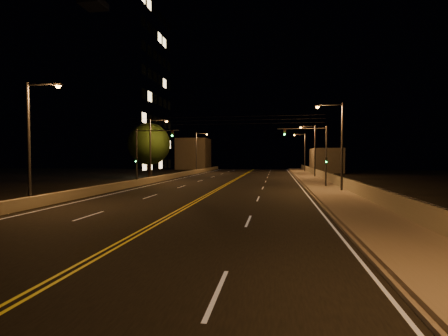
# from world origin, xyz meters

# --- Properties ---
(ground) EXTENTS (160.00, 160.00, 0.00)m
(ground) POSITION_xyz_m (0.00, 0.00, 0.00)
(ground) COLOR black
(ground) RESTS_ON ground
(road) EXTENTS (18.00, 120.00, 0.02)m
(road) POSITION_xyz_m (0.00, 20.00, 0.01)
(road) COLOR black
(road) RESTS_ON ground
(sidewalk) EXTENTS (3.60, 120.00, 0.30)m
(sidewalk) POSITION_xyz_m (10.80, 20.00, 0.15)
(sidewalk) COLOR gray
(sidewalk) RESTS_ON ground
(curb) EXTENTS (0.14, 120.00, 0.15)m
(curb) POSITION_xyz_m (8.93, 20.00, 0.07)
(curb) COLOR gray
(curb) RESTS_ON ground
(parapet_wall) EXTENTS (0.30, 120.00, 1.00)m
(parapet_wall) POSITION_xyz_m (12.45, 20.00, 0.80)
(parapet_wall) COLOR #9E9984
(parapet_wall) RESTS_ON sidewalk
(jersey_barrier) EXTENTS (0.45, 120.00, 0.75)m
(jersey_barrier) POSITION_xyz_m (-9.85, 20.00, 0.38)
(jersey_barrier) COLOR #9E9984
(jersey_barrier) RESTS_ON ground
(distant_building_right) EXTENTS (6.00, 10.00, 5.14)m
(distant_building_right) POSITION_xyz_m (16.50, 66.60, 2.57)
(distant_building_right) COLOR slate
(distant_building_right) RESTS_ON ground
(distant_building_left) EXTENTS (8.00, 8.00, 8.20)m
(distant_building_left) POSITION_xyz_m (-16.00, 78.23, 4.10)
(distant_building_left) COLOR slate
(distant_building_left) RESTS_ON ground
(parapet_rail) EXTENTS (0.06, 120.00, 0.06)m
(parapet_rail) POSITION_xyz_m (12.45, 20.00, 1.33)
(parapet_rail) COLOR black
(parapet_rail) RESTS_ON parapet_wall
(lane_markings) EXTENTS (17.32, 116.00, 0.00)m
(lane_markings) POSITION_xyz_m (0.00, 19.93, 0.02)
(lane_markings) COLOR silver
(lane_markings) RESTS_ON road
(streetlight_1) EXTENTS (2.55, 0.28, 8.21)m
(streetlight_1) POSITION_xyz_m (11.50, 24.52, 4.80)
(streetlight_1) COLOR #2D2D33
(streetlight_1) RESTS_ON ground
(streetlight_2) EXTENTS (2.55, 0.28, 8.21)m
(streetlight_2) POSITION_xyz_m (11.50, 45.44, 4.80)
(streetlight_2) COLOR #2D2D33
(streetlight_2) RESTS_ON ground
(streetlight_3) EXTENTS (2.55, 0.28, 8.21)m
(streetlight_3) POSITION_xyz_m (11.50, 63.59, 4.80)
(streetlight_3) COLOR #2D2D33
(streetlight_3) RESTS_ON ground
(streetlight_4) EXTENTS (2.55, 0.28, 8.21)m
(streetlight_4) POSITION_xyz_m (-9.90, 12.82, 4.80)
(streetlight_4) COLOR #2D2D33
(streetlight_4) RESTS_ON ground
(streetlight_5) EXTENTS (2.55, 0.28, 8.21)m
(streetlight_5) POSITION_xyz_m (-9.90, 33.69, 4.80)
(streetlight_5) COLOR #2D2D33
(streetlight_5) RESTS_ON ground
(streetlight_6) EXTENTS (2.55, 0.28, 8.21)m
(streetlight_6) POSITION_xyz_m (-9.90, 58.07, 4.80)
(streetlight_6) COLOR #2D2D33
(streetlight_6) RESTS_ON ground
(traffic_signal_right) EXTENTS (5.11, 0.31, 6.50)m
(traffic_signal_right) POSITION_xyz_m (10.04, 28.59, 4.07)
(traffic_signal_right) COLOR #2D2D33
(traffic_signal_right) RESTS_ON ground
(traffic_signal_left) EXTENTS (5.11, 0.31, 6.50)m
(traffic_signal_left) POSITION_xyz_m (-8.84, 28.59, 4.07)
(traffic_signal_left) COLOR #2D2D33
(traffic_signal_left) RESTS_ON ground
(overhead_wires) EXTENTS (22.00, 0.03, 0.83)m
(overhead_wires) POSITION_xyz_m (0.00, 29.50, 7.40)
(overhead_wires) COLOR black
(building_tower) EXTENTS (24.00, 15.00, 31.44)m
(building_tower) POSITION_xyz_m (-26.71, 48.38, 15.15)
(building_tower) COLOR slate
(building_tower) RESTS_ON ground
(tree_0) EXTENTS (6.09, 6.09, 8.26)m
(tree_0) POSITION_xyz_m (-12.42, 38.73, 5.20)
(tree_0) COLOR black
(tree_0) RESTS_ON ground
(tree_1) EXTENTS (5.78, 5.78, 7.84)m
(tree_1) POSITION_xyz_m (-15.75, 47.72, 4.94)
(tree_1) COLOR black
(tree_1) RESTS_ON ground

